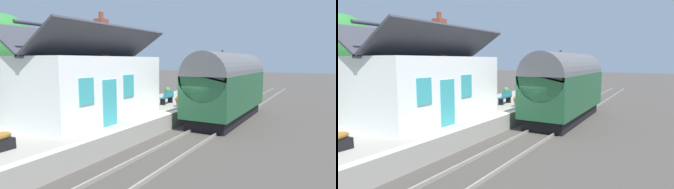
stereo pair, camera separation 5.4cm
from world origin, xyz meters
TOP-DOWN VIEW (x-y plane):
  - ground_plane at (0.00, 0.00)m, footprint 160.00×160.00m
  - platform at (0.00, 3.70)m, footprint 32.00×5.40m
  - platform_edge_coping at (0.00, 1.18)m, footprint 32.00×0.36m
  - rail_near at (0.00, -1.62)m, footprint 52.00×0.08m
  - rail_far at (0.00, -0.18)m, footprint 52.00×0.08m
  - train at (3.34, -0.90)m, footprint 8.82×2.73m
  - station_building at (-3.66, 4.21)m, footprint 7.55×4.48m
  - bench_by_lamp at (5.48, 3.27)m, footprint 1.42×0.50m
  - bench_platform_end at (2.34, 2.96)m, footprint 1.42×0.50m
  - planter_edge_near at (1.70, 1.70)m, footprint 0.55×0.55m
  - planter_under_sign at (6.05, 5.04)m, footprint 0.43×0.43m
  - lamp_post_platform at (9.28, 1.50)m, footprint 0.32×0.50m
  - station_sign_board at (7.14, 1.93)m, footprint 0.96×0.06m
  - tree_far_right at (7.11, 11.68)m, footprint 3.11×3.34m
  - tree_far_left at (-2.01, 14.17)m, footprint 4.72×4.63m

SIDE VIEW (x-z plane):
  - ground_plane at x=0.00m, z-range 0.00..0.00m
  - rail_near at x=0.00m, z-range 0.00..0.14m
  - rail_far at x=0.00m, z-range 0.00..0.14m
  - platform at x=0.00m, z-range 0.00..0.88m
  - platform_edge_coping at x=0.00m, z-range 0.88..0.90m
  - planter_edge_near at x=1.70m, z-range 0.91..1.64m
  - planter_under_sign at x=6.05m, z-range 0.91..1.67m
  - bench_by_lamp at x=5.48m, z-range 0.92..1.80m
  - bench_platform_end at x=2.34m, z-range 0.92..1.80m
  - station_sign_board at x=7.14m, z-range 1.29..2.86m
  - train at x=3.34m, z-range 0.05..4.38m
  - station_building at x=-3.66m, z-range -0.18..5.32m
  - lamp_post_platform at x=9.28m, z-range 1.63..5.47m
  - tree_far_left at x=-2.01m, z-range 0.89..8.06m
  - tree_far_right at x=7.11m, z-range 1.69..8.55m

